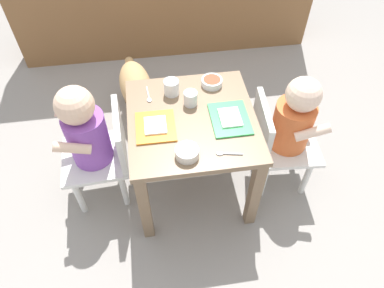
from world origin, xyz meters
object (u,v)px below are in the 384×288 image
object	(u,v)px
dining_table	(192,133)
food_tray_left	(155,126)
water_cup_right	(191,99)
veggie_bowl_near	(187,152)
cereal_bowl_left_side	(212,82)
seated_child_right	(290,123)
dog	(137,90)
spoon_by_right_tray	(149,96)
seated_child_left	(89,135)
spoon_by_left_tray	(227,154)
food_tray_right	(230,118)
water_cup_left	(172,88)

from	to	relation	value
dining_table	food_tray_left	distance (m)	0.18
water_cup_right	veggie_bowl_near	distance (m)	0.28
cereal_bowl_left_side	food_tray_left	bearing A→B (deg)	-140.30
seated_child_right	dog	size ratio (longest dim) A/B	1.27
dining_table	seated_child_right	world-z (taller)	seated_child_right
seated_child_right	food_tray_left	distance (m)	0.57
spoon_by_right_tray	seated_child_left	bearing A→B (deg)	-153.66
water_cup_right	cereal_bowl_left_side	world-z (taller)	water_cup_right
seated_child_right	spoon_by_left_tray	world-z (taller)	seated_child_right
spoon_by_left_tray	spoon_by_right_tray	distance (m)	0.44
veggie_bowl_near	spoon_by_left_tray	size ratio (longest dim) A/B	0.89
food_tray_right	water_cup_left	xyz separation A→B (m)	(-0.21, 0.19, 0.02)
dining_table	spoon_by_right_tray	world-z (taller)	spoon_by_right_tray
seated_child_left	water_cup_right	size ratio (longest dim) A/B	10.53
dog	water_cup_left	xyz separation A→B (m)	(0.16, -0.35, 0.29)
seated_child_right	food_tray_right	bearing A→B (deg)	-177.70
food_tray_left	spoon_by_right_tray	xyz separation A→B (m)	(-0.02, 0.18, -0.00)
seated_child_right	cereal_bowl_left_side	distance (m)	0.38
food_tray_left	water_cup_left	world-z (taller)	water_cup_left
seated_child_left	veggie_bowl_near	distance (m)	0.44
cereal_bowl_left_side	veggie_bowl_near	world-z (taller)	veggie_bowl_near
food_tray_right	spoon_by_right_tray	world-z (taller)	food_tray_right
seated_child_left	seated_child_right	bearing A→B (deg)	-3.09
spoon_by_left_tray	cereal_bowl_left_side	bearing A→B (deg)	87.59
dog	cereal_bowl_left_side	size ratio (longest dim) A/B	5.36
seated_child_right	water_cup_left	size ratio (longest dim) A/B	9.29
veggie_bowl_near	dog	bearing A→B (deg)	104.56
dog	water_cup_right	size ratio (longest dim) A/B	7.98
seated_child_left	cereal_bowl_left_side	bearing A→B (deg)	16.94
seated_child_left	dog	xyz separation A→B (m)	(0.19, 0.48, -0.20)
water_cup_left	cereal_bowl_left_side	size ratio (longest dim) A/B	0.73
food_tray_left	spoon_by_left_tray	size ratio (longest dim) A/B	1.73
water_cup_left	spoon_by_left_tray	size ratio (longest dim) A/B	0.67
seated_child_right	food_tray_left	xyz separation A→B (m)	(-0.57, -0.01, 0.08)
water_cup_left	spoon_by_right_tray	distance (m)	0.10
food_tray_left	spoon_by_right_tray	world-z (taller)	food_tray_left
dining_table	cereal_bowl_left_side	distance (m)	0.25
seated_child_right	veggie_bowl_near	distance (m)	0.50
dog	seated_child_right	bearing A→B (deg)	-39.30
dog	spoon_by_right_tray	xyz separation A→B (m)	(0.06, -0.36, 0.27)
dining_table	seated_child_right	distance (m)	0.42
water_cup_left	veggie_bowl_near	size ratio (longest dim) A/B	0.76
seated_child_right	food_tray_left	world-z (taller)	seated_child_right
water_cup_right	cereal_bowl_left_side	xyz separation A→B (m)	(0.11, 0.11, -0.01)
seated_child_right	veggie_bowl_near	bearing A→B (deg)	-160.01
dog	water_cup_left	world-z (taller)	water_cup_left
food_tray_left	water_cup_right	distance (m)	0.19
seated_child_left	cereal_bowl_left_side	size ratio (longest dim) A/B	7.07
water_cup_left	dining_table	bearing A→B (deg)	-68.02
spoon_by_right_tray	food_tray_left	bearing A→B (deg)	-85.24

